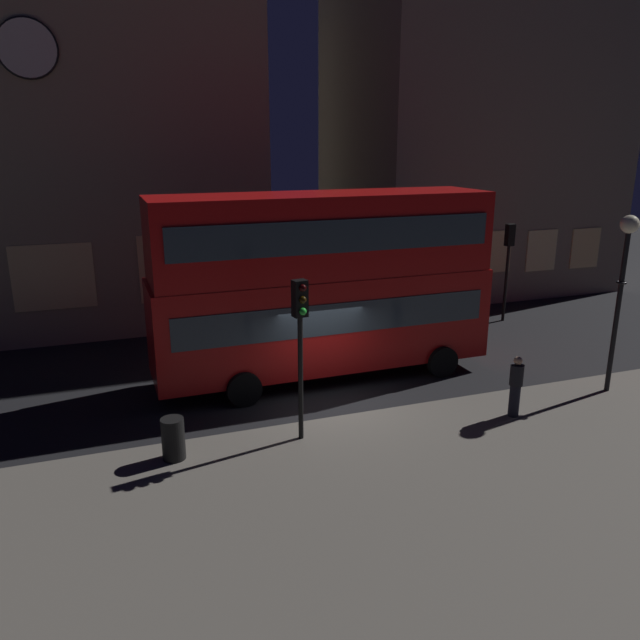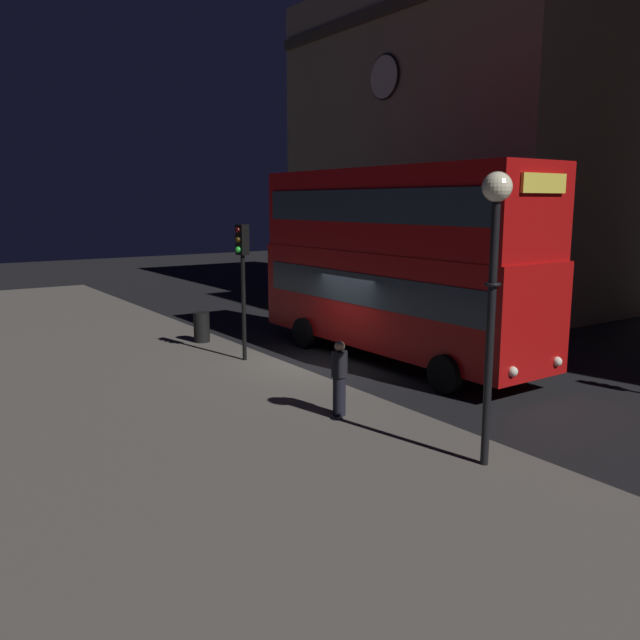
# 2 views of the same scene
# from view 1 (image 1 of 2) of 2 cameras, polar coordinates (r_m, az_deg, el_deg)

# --- Properties ---
(ground_plane) EXTENTS (80.00, 80.00, 0.00)m
(ground_plane) POSITION_cam_1_polar(r_m,az_deg,el_deg) (17.05, 1.09, -7.98)
(ground_plane) COLOR black
(sidewalk_slab) EXTENTS (44.00, 9.81, 0.12)m
(sidewalk_slab) POSITION_cam_1_polar(r_m,az_deg,el_deg) (12.47, 11.05, -17.91)
(sidewalk_slab) COLOR #5B564F
(sidewalk_slab) RESTS_ON ground
(building_with_clock) EXTENTS (15.71, 9.71, 14.24)m
(building_with_clock) POSITION_cam_1_polar(r_m,az_deg,el_deg) (27.49, -24.07, 15.17)
(building_with_clock) COLOR tan
(building_with_clock) RESTS_ON ground
(building_plain_facade) EXTENTS (12.27, 9.40, 19.72)m
(building_plain_facade) POSITION_cam_1_polar(r_m,az_deg,el_deg) (32.23, 13.91, 20.91)
(building_plain_facade) COLOR gray
(building_plain_facade) RESTS_ON ground
(double_decker_bus) EXTENTS (10.27, 2.95, 5.57)m
(double_decker_bus) POSITION_cam_1_polar(r_m,az_deg,el_deg) (18.20, 0.27, 3.83)
(double_decker_bus) COLOR #B20F0F
(double_decker_bus) RESTS_ON ground
(traffic_light_near_kerb) EXTENTS (0.36, 0.38, 3.89)m
(traffic_light_near_kerb) POSITION_cam_1_polar(r_m,az_deg,el_deg) (14.03, -1.83, -0.64)
(traffic_light_near_kerb) COLOR black
(traffic_light_near_kerb) RESTS_ON sidewalk_slab
(traffic_light_far_side) EXTENTS (0.32, 0.36, 3.90)m
(traffic_light_far_side) POSITION_cam_1_polar(r_m,az_deg,el_deg) (25.43, 17.04, 6.06)
(traffic_light_far_side) COLOR black
(traffic_light_far_side) RESTS_ON ground
(street_lamp) EXTENTS (0.49, 0.49, 5.00)m
(street_lamp) POSITION_cam_1_polar(r_m,az_deg,el_deg) (18.61, 26.35, 4.66)
(street_lamp) COLOR black
(street_lamp) RESTS_ON sidewalk_slab
(pedestrian) EXTENTS (0.34, 0.34, 1.63)m
(pedestrian) POSITION_cam_1_polar(r_m,az_deg,el_deg) (16.65, 17.68, -5.82)
(pedestrian) COLOR black
(pedestrian) RESTS_ON sidewalk_slab
(litter_bin) EXTENTS (0.52, 0.52, 0.97)m
(litter_bin) POSITION_cam_1_polar(r_m,az_deg,el_deg) (14.37, -13.44, -10.65)
(litter_bin) COLOR black
(litter_bin) RESTS_ON sidewalk_slab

